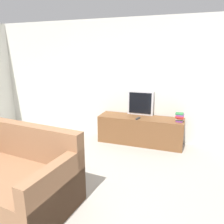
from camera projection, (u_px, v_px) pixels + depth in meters
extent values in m
cube|color=silver|center=(119.00, 80.00, 4.86)|extent=(9.00, 0.06, 2.60)
cube|color=brown|center=(140.00, 130.00, 4.67)|extent=(1.77, 0.50, 0.58)
cube|color=silver|center=(141.00, 103.00, 4.73)|extent=(0.56, 0.08, 0.53)
cube|color=black|center=(140.00, 103.00, 4.69)|extent=(0.48, 0.01, 0.45)
cube|color=#8C6042|center=(10.00, 188.00, 2.76)|extent=(1.72, 1.14, 0.47)
cube|color=#8C6042|center=(31.00, 141.00, 2.99)|extent=(1.63, 0.32, 0.48)
cube|color=#8C6042|center=(57.00, 194.00, 2.42)|extent=(0.24, 0.99, 0.73)
cube|color=#7A3884|center=(179.00, 121.00, 4.30)|extent=(0.14, 0.18, 0.03)
cube|color=#2D753D|center=(180.00, 119.00, 4.31)|extent=(0.13, 0.16, 0.02)
cube|color=silver|center=(180.00, 119.00, 4.29)|extent=(0.17, 0.17, 0.02)
cube|color=#B72D28|center=(180.00, 118.00, 4.29)|extent=(0.13, 0.20, 0.03)
cube|color=#B72D28|center=(180.00, 116.00, 4.28)|extent=(0.16, 0.20, 0.03)
cube|color=#7A3884|center=(180.00, 115.00, 4.27)|extent=(0.16, 0.19, 0.02)
cube|color=#2D753D|center=(180.00, 114.00, 4.28)|extent=(0.15, 0.15, 0.02)
cube|color=#2D2D2D|center=(138.00, 118.00, 4.46)|extent=(0.07, 0.17, 0.02)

